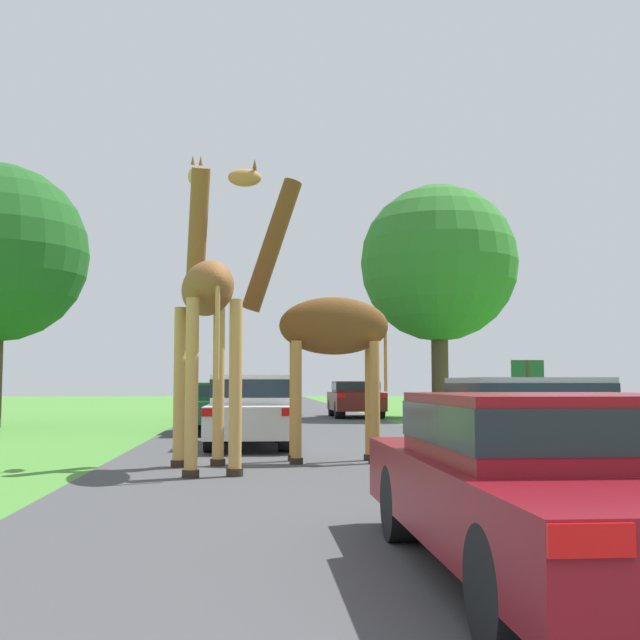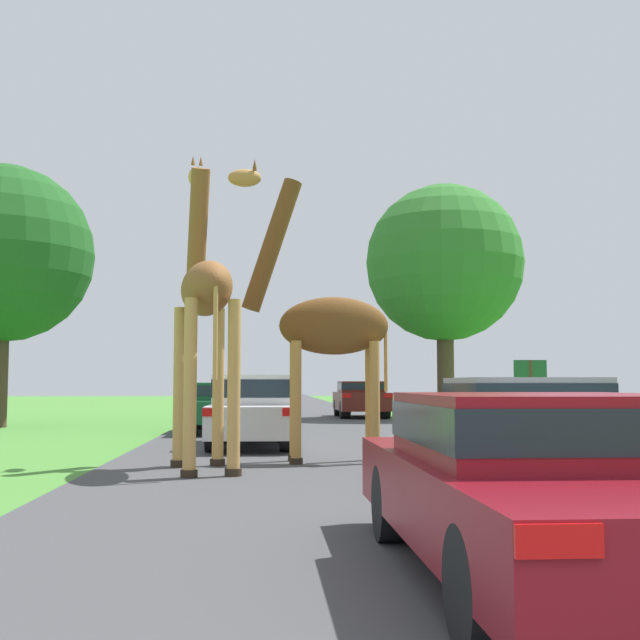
% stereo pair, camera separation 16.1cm
% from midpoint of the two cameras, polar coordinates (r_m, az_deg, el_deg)
% --- Properties ---
extents(road, '(7.05, 120.00, 0.00)m').
position_cam_midpoint_polar(road, '(31.18, -2.79, -6.89)').
color(road, '#424244').
rests_on(road, ground).
extents(giraffe_near_road, '(2.71, 0.75, 5.06)m').
position_cam_midpoint_polar(giraffe_near_road, '(13.38, -0.12, -0.22)').
color(giraffe_near_road, '#B77F3D').
rests_on(giraffe_near_road, ground).
extents(giraffe_companion, '(1.14, 2.85, 5.13)m').
position_cam_midpoint_polar(giraffe_companion, '(12.30, -8.51, 1.43)').
color(giraffe_companion, tan).
rests_on(giraffe_companion, ground).
extents(car_lead_maroon, '(1.88, 4.64, 1.23)m').
position_cam_midpoint_polar(car_lead_maroon, '(5.67, 15.80, -10.75)').
color(car_lead_maroon, maroon).
rests_on(car_lead_maroon, ground).
extents(car_queue_right, '(1.71, 4.60, 1.31)m').
position_cam_midpoint_polar(car_queue_right, '(21.80, -7.50, -6.00)').
color(car_queue_right, '#144C28').
rests_on(car_queue_right, ground).
extents(car_queue_left, '(1.75, 4.04, 1.46)m').
position_cam_midpoint_polar(car_queue_left, '(16.59, -5.21, -6.34)').
color(car_queue_left, silver).
rests_on(car_queue_left, ground).
extents(car_far_ahead, '(1.83, 3.99, 1.37)m').
position_cam_midpoint_polar(car_far_ahead, '(30.77, 2.39, -5.55)').
color(car_far_ahead, '#561914').
rests_on(car_far_ahead, ground).
extents(car_verge_right, '(1.95, 4.13, 1.38)m').
position_cam_midpoint_polar(car_verge_right, '(11.13, 14.03, -7.31)').
color(car_verge_right, gray).
rests_on(car_verge_right, ground).
extents(car_rear_follower, '(1.97, 4.05, 1.31)m').
position_cam_midpoint_polar(car_rear_follower, '(28.61, -6.90, -5.67)').
color(car_rear_follower, black).
rests_on(car_rear_follower, ground).
extents(tree_left_edge, '(5.97, 5.97, 8.85)m').
position_cam_midpoint_polar(tree_left_edge, '(30.89, 8.29, 3.98)').
color(tree_left_edge, '#4C3828').
rests_on(tree_left_edge, ground).
extents(sign_post, '(0.70, 0.08, 1.79)m').
position_cam_midpoint_polar(sign_post, '(17.45, 14.31, -4.57)').
color(sign_post, '#4C3823').
rests_on(sign_post, ground).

